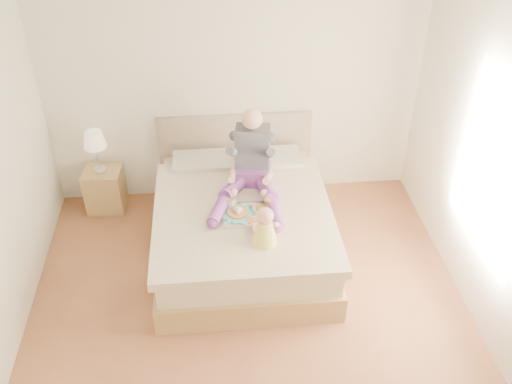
{
  "coord_description": "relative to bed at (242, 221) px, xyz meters",
  "views": [
    {
      "loc": [
        -0.27,
        -3.4,
        3.94
      ],
      "look_at": [
        0.13,
        0.98,
        0.75
      ],
      "focal_mm": 40.0,
      "sensor_mm": 36.0,
      "label": 1
    }
  ],
  "objects": [
    {
      "name": "room",
      "position": [
        0.08,
        -1.08,
        1.19
      ],
      "size": [
        4.02,
        4.22,
        2.71
      ],
      "color": "brown",
      "rests_on": "ground"
    },
    {
      "name": "bed",
      "position": [
        0.0,
        0.0,
        0.0
      ],
      "size": [
        1.7,
        2.18,
        1.0
      ],
      "color": "#9B7C48",
      "rests_on": "ground"
    },
    {
      "name": "baby",
      "position": [
        0.16,
        -0.67,
        0.44
      ],
      "size": [
        0.25,
        0.34,
        0.37
      ],
      "rotation": [
        0.0,
        0.0,
        0.25
      ],
      "color": "#FFE550",
      "rests_on": "bed"
    },
    {
      "name": "adult",
      "position": [
        0.11,
        0.16,
        0.54
      ],
      "size": [
        0.7,
        1.05,
        0.83
      ],
      "rotation": [
        0.0,
        0.0,
        -0.17
      ],
      "color": "#6F3482",
      "rests_on": "bed"
    },
    {
      "name": "nightstand",
      "position": [
        -1.47,
        0.8,
        -0.07
      ],
      "size": [
        0.42,
        0.38,
        0.49
      ],
      "rotation": [
        0.0,
        0.0,
        -0.06
      ],
      "color": "#9B7C48",
      "rests_on": "ground"
    },
    {
      "name": "lamp",
      "position": [
        -1.48,
        0.78,
        0.55
      ],
      "size": [
        0.24,
        0.24,
        0.49
      ],
      "color": "silver",
      "rests_on": "nightstand"
    },
    {
      "name": "tray",
      "position": [
        0.04,
        -0.28,
        0.32
      ],
      "size": [
        0.48,
        0.38,
        0.14
      ],
      "rotation": [
        0.0,
        0.0,
        0.0
      ],
      "color": "silver",
      "rests_on": "bed"
    }
  ]
}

